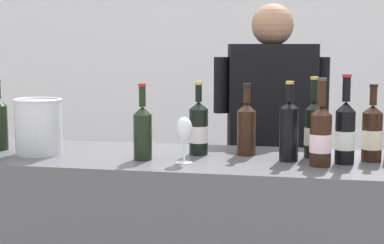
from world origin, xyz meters
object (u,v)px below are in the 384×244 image
at_px(wine_bottle_1, 313,129).
at_px(person_server, 270,164).
at_px(wine_bottle_3, 247,127).
at_px(wine_bottle_4, 345,132).
at_px(wine_bottle_9, 289,129).
at_px(wine_glass, 184,131).
at_px(wine_bottle_5, 321,136).
at_px(wine_bottle_7, 143,131).
at_px(ice_bucket, 39,126).
at_px(wine_bottle_8, 372,134).
at_px(wine_bottle_6, 199,128).

height_order(wine_bottle_1, person_server, person_server).
height_order(wine_bottle_3, wine_bottle_4, wine_bottle_4).
bearing_deg(person_server, wine_bottle_9, -80.31).
bearing_deg(wine_glass, wine_bottle_9, 17.77).
distance_m(wine_bottle_5, wine_bottle_7, 0.72).
bearing_deg(person_server, ice_bucket, -142.49).
distance_m(wine_bottle_3, wine_bottle_9, 0.21).
bearing_deg(wine_bottle_4, wine_bottle_8, 33.18).
bearing_deg(wine_bottle_5, wine_bottle_3, 148.99).
relative_size(wine_bottle_3, wine_bottle_5, 0.90).
distance_m(wine_bottle_7, wine_bottle_8, 0.94).
bearing_deg(wine_bottle_3, wine_bottle_9, -29.14).
xyz_separation_m(wine_bottle_8, person_server, (-0.45, 0.62, -0.26)).
relative_size(wine_bottle_8, wine_bottle_9, 0.96).
relative_size(wine_bottle_4, wine_bottle_5, 1.03).
relative_size(wine_bottle_3, wine_bottle_7, 0.98).
relative_size(wine_bottle_5, ice_bucket, 1.42).
bearing_deg(wine_bottle_6, wine_bottle_4, -7.86).
relative_size(wine_bottle_9, ice_bucket, 1.35).
bearing_deg(wine_bottle_7, wine_bottle_6, 38.43).
bearing_deg(wine_bottle_4, wine_bottle_6, 172.14).
xyz_separation_m(wine_bottle_4, wine_glass, (-0.63, -0.12, 0.00)).
bearing_deg(wine_glass, wine_bottle_4, 10.72).
distance_m(wine_bottle_4, person_server, 0.82).
distance_m(wine_bottle_1, person_server, 0.68).
relative_size(ice_bucket, person_server, 0.15).
distance_m(wine_bottle_4, wine_bottle_5, 0.12).
relative_size(wine_bottle_6, wine_bottle_8, 1.00).
bearing_deg(ice_bucket, wine_bottle_7, -4.03).
xyz_separation_m(wine_bottle_3, ice_bucket, (-0.89, -0.16, 0.00)).
bearing_deg(person_server, wine_bottle_4, -63.93).
bearing_deg(person_server, wine_bottle_6, -114.28).
height_order(wine_bottle_6, wine_bottle_7, wine_bottle_7).
relative_size(wine_bottle_1, person_server, 0.21).
relative_size(wine_bottle_3, wine_glass, 1.65).
height_order(wine_bottle_3, wine_bottle_5, wine_bottle_5).
xyz_separation_m(wine_bottle_1, person_server, (-0.21, 0.59, -0.27)).
distance_m(wine_bottle_1, wine_bottle_3, 0.28).
bearing_deg(wine_bottle_6, wine_bottle_8, -0.95).
relative_size(wine_glass, person_server, 0.12).
relative_size(wine_bottle_3, wine_bottle_4, 0.87).
bearing_deg(wine_bottle_5, wine_bottle_6, 163.13).
distance_m(wine_bottle_5, wine_glass, 0.54).
bearing_deg(person_server, wine_glass, -109.93).
xyz_separation_m(wine_bottle_4, wine_bottle_6, (-0.61, 0.08, -0.01)).
relative_size(wine_bottle_1, wine_bottle_9, 1.04).
bearing_deg(wine_bottle_1, wine_bottle_8, -7.20).
distance_m(wine_bottle_7, wine_bottle_9, 0.60).
xyz_separation_m(wine_bottle_8, ice_bucket, (-1.41, -0.12, 0.01)).
bearing_deg(wine_bottle_7, wine_bottle_8, 9.23).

